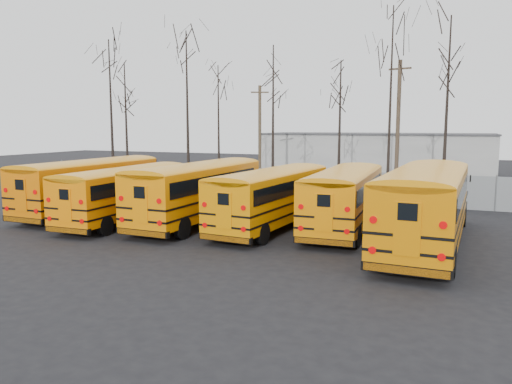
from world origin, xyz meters
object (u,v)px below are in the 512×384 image
at_px(bus_f, 426,200).
at_px(utility_pole_right, 398,124).
at_px(bus_c, 201,187).
at_px(bus_e, 345,193).
at_px(bus_b, 128,189).
at_px(bus_d, 273,193).
at_px(bus_a, 93,181).
at_px(utility_pole_left, 260,135).

xyz_separation_m(bus_f, utility_pole_right, (-3.43, 18.60, 3.06)).
distance_m(bus_c, bus_e, 7.16).
relative_size(bus_e, utility_pole_right, 1.09).
bearing_deg(bus_f, utility_pole_right, 102.44).
bearing_deg(bus_b, bus_f, -1.60).
relative_size(bus_d, utility_pole_right, 1.08).
xyz_separation_m(bus_a, bus_e, (14.00, 1.02, -0.08)).
bearing_deg(bus_a, bus_d, 0.85).
distance_m(bus_b, bus_e, 10.91).
distance_m(bus_a, bus_c, 6.94).
relative_size(bus_f, utility_pole_right, 1.23).
distance_m(bus_a, bus_b, 3.56).
distance_m(bus_e, utility_pole_right, 16.59).
distance_m(utility_pole_left, utility_pole_right, 10.71).
bearing_deg(bus_f, bus_b, -178.33).
bearing_deg(bus_c, bus_b, -162.12).
bearing_deg(bus_c, bus_f, -4.68).
distance_m(bus_a, bus_f, 17.80).
bearing_deg(bus_b, bus_c, 15.21).
height_order(bus_a, utility_pole_right, utility_pole_right).
relative_size(bus_a, bus_b, 1.08).
relative_size(bus_a, bus_d, 1.05).
height_order(bus_b, bus_c, bus_c).
distance_m(bus_b, bus_d, 7.54).
bearing_deg(bus_b, bus_d, 8.16).
relative_size(bus_f, utility_pole_left, 1.49).
distance_m(bus_a, bus_e, 14.04).
relative_size(bus_e, utility_pole_left, 1.32).
distance_m(bus_a, utility_pole_left, 15.92).
xyz_separation_m(utility_pole_left, utility_pole_right, (10.49, 1.99, 0.87)).
bearing_deg(utility_pole_right, bus_a, -114.73).
height_order(bus_f, utility_pole_right, utility_pole_right).
bearing_deg(utility_pole_left, bus_a, -128.85).
distance_m(bus_d, utility_pole_left, 16.97).
bearing_deg(bus_e, bus_d, -164.75).
xyz_separation_m(bus_c, utility_pole_right, (7.38, 17.46, 3.18)).
distance_m(bus_f, utility_pole_left, 21.78).
bearing_deg(utility_pole_left, bus_f, -74.82).
height_order(bus_c, bus_f, bus_f).
bearing_deg(utility_pole_right, bus_e, -76.20).
bearing_deg(bus_e, utility_pole_right, 86.46).
xyz_separation_m(bus_b, bus_e, (10.67, 2.27, 0.05)).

